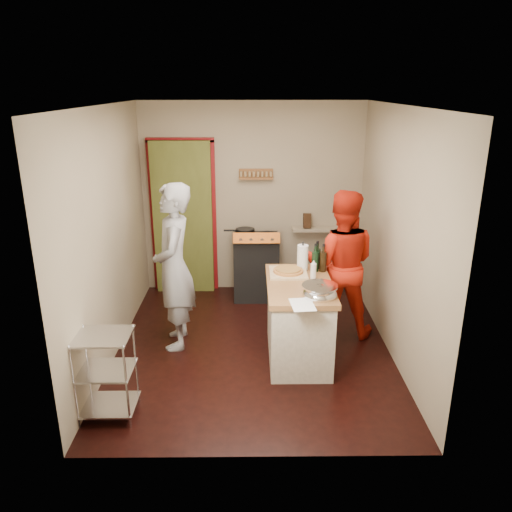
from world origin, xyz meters
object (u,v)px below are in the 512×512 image
Objects in this scene: stove at (256,266)px; person_red at (340,264)px; wire_shelving at (106,372)px; person_stripe at (174,267)px; island at (299,318)px.

stove is 0.59× the size of person_red.
stove is 2.94m from wire_shelving.
wire_shelving is 1.45m from person_stripe.
person_red is (1.85, 0.27, -0.06)m from person_stripe.
person_stripe is (-0.90, -1.32, 0.47)m from stove.
person_stripe is (-1.34, 0.30, 0.46)m from island.
person_red is (0.95, -1.05, 0.40)m from stove.
wire_shelving is 0.63× the size of island.
stove is 0.79× the size of island.
person_red is at bearing -47.88° from stove.
person_red reaches higher than wire_shelving.
person_red is (2.28, 1.57, 0.42)m from wire_shelving.
island is 1.45m from person_stripe.
person_stripe is (0.43, 1.30, 0.48)m from wire_shelving.
island is 0.75× the size of person_red.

